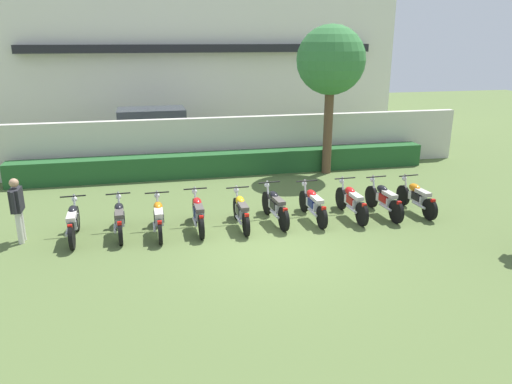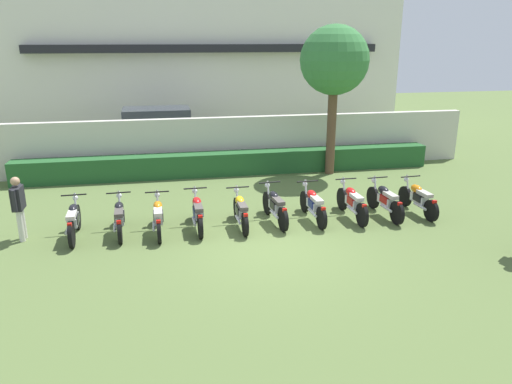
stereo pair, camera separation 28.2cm
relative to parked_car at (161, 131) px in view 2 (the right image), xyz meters
name	(u,v)px [view 2 (the right image)]	position (x,y,z in m)	size (l,w,h in m)	color
ground	(270,246)	(2.36, -10.26, -0.94)	(60.00, 60.00, 0.00)	#566B38
building	(202,52)	(2.36, 6.13, 3.01)	(19.25, 6.50, 7.89)	silver
compound_wall	(228,144)	(2.36, -3.14, 0.03)	(18.28, 0.30, 1.93)	beige
hedge_row	(231,163)	(2.36, -3.84, -0.54)	(14.63, 0.70, 0.79)	#235628
parked_car	(161,131)	(0.00, 0.00, 0.00)	(4.53, 2.13, 1.89)	silver
tree_near_inspector	(334,62)	(5.86, -4.39, 2.94)	(2.33, 2.33, 5.10)	brown
motorcycle_in_row_0	(74,220)	(-2.18, -8.87, -0.48)	(0.60, 1.83, 0.97)	black
motorcycle_in_row_1	(120,217)	(-1.12, -8.83, -0.50)	(0.60, 1.82, 0.94)	black
motorcycle_in_row_2	(158,216)	(-0.18, -8.96, -0.50)	(0.60, 1.84, 0.95)	black
motorcycle_in_row_3	(198,212)	(0.79, -8.87, -0.49)	(0.60, 1.86, 0.96)	black
motorcycle_in_row_4	(241,211)	(1.88, -8.94, -0.50)	(0.60, 1.80, 0.95)	black
motorcycle_in_row_5	(275,206)	(2.82, -8.78, -0.48)	(0.60, 1.94, 0.97)	black
motorcycle_in_row_6	(313,204)	(3.84, -8.82, -0.49)	(0.60, 1.93, 0.95)	black
motorcycle_in_row_7	(352,202)	(4.92, -8.86, -0.48)	(0.60, 1.97, 0.97)	black
motorcycle_in_row_8	(385,200)	(5.86, -8.88, -0.48)	(0.60, 1.95, 0.97)	black
motorcycle_in_row_9	(418,198)	(6.84, -8.88, -0.49)	(0.60, 1.87, 0.95)	black
inspector_person	(18,204)	(-3.39, -8.77, -0.02)	(0.22, 0.64, 1.57)	silver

